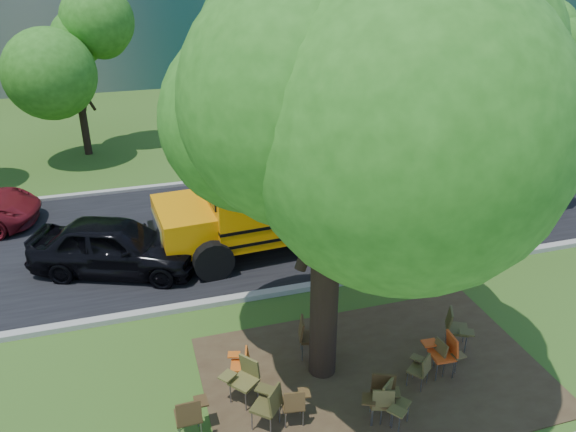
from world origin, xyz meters
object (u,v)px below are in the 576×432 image
object	(u,v)px
chair_6	(445,350)
school_bus	(394,168)
chair_4	(384,400)
chair_7	(445,353)
chair_11	(421,367)
chair_2	(269,402)
chair_10	(308,334)
chair_0	(190,414)
chair_5	(393,400)
chair_12	(455,326)
chair_9	(244,376)
chair_1	(295,402)
black_car	(116,246)
chair_8	(242,362)
main_tree	(331,108)
chair_3	(382,394)

from	to	relation	value
chair_6	school_bus	bearing A→B (deg)	-13.82
school_bus	chair_6	xyz separation A→B (m)	(-2.13, -6.85, -1.31)
chair_4	chair_6	bearing A→B (deg)	45.13
school_bus	chair_7	distance (m)	7.29
chair_11	school_bus	bearing A→B (deg)	30.62
chair_2	chair_10	xyz separation A→B (m)	(1.31, 1.69, -0.01)
chair_0	chair_5	world-z (taller)	chair_0
chair_2	chair_12	size ratio (longest dim) A/B	1.01
chair_2	chair_11	distance (m)	3.20
chair_12	chair_9	bearing A→B (deg)	-60.56
chair_1	chair_7	xyz separation A→B (m)	(3.39, 0.45, -0.02)
chair_10	chair_12	world-z (taller)	chair_12
black_car	school_bus	bearing A→B (deg)	-64.21
black_car	chair_7	bearing A→B (deg)	-112.58
chair_0	chair_1	world-z (taller)	chair_0
chair_6	black_car	distance (m)	8.90
chair_0	chair_4	size ratio (longest dim) A/B	1.10
school_bus	chair_4	bearing A→B (deg)	-120.88
school_bus	chair_2	distance (m)	9.47
school_bus	black_car	xyz separation A→B (m)	(-8.49, -0.61, -1.13)
chair_11	chair_9	bearing A→B (deg)	131.57
chair_4	chair_11	world-z (taller)	chair_4
chair_8	chair_12	distance (m)	4.71
chair_10	chair_5	bearing A→B (deg)	34.69
chair_11	chair_5	bearing A→B (deg)	178.70
chair_0	chair_4	world-z (taller)	chair_0
chair_11	black_car	bearing A→B (deg)	93.63
main_tree	chair_1	world-z (taller)	main_tree
chair_5	chair_8	world-z (taller)	chair_5
chair_1	chair_9	distance (m)	1.16
school_bus	main_tree	bearing A→B (deg)	-130.61
chair_11	chair_2	bearing A→B (deg)	145.33
chair_2	chair_10	size ratio (longest dim) A/B	1.01
chair_1	chair_8	world-z (taller)	chair_1
chair_1	chair_7	size ratio (longest dim) A/B	1.04
chair_1	chair_8	size ratio (longest dim) A/B	1.07
main_tree	school_bus	xyz separation A→B (m)	(4.50, 6.07, -3.71)
chair_7	chair_12	size ratio (longest dim) A/B	0.84
school_bus	chair_2	world-z (taller)	school_bus
school_bus	chair_4	xyz separation A→B (m)	(-3.92, -7.73, -1.37)
chair_5	chair_11	world-z (taller)	chair_5
chair_9	chair_11	xyz separation A→B (m)	(3.47, -0.64, -0.12)
main_tree	chair_1	bearing A→B (deg)	-128.78
chair_12	chair_0	bearing A→B (deg)	-54.54
chair_12	chair_7	bearing A→B (deg)	-17.07
chair_12	chair_1	bearing A→B (deg)	-47.93
main_tree	chair_10	xyz separation A→B (m)	(-0.14, 0.52, -5.03)
chair_3	main_tree	bearing A→B (deg)	-44.23
chair_9	chair_8	bearing A→B (deg)	-46.88
chair_5	chair_11	bearing A→B (deg)	179.64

